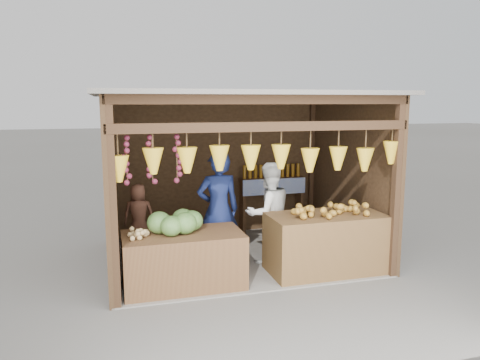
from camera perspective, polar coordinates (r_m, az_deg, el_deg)
The scene contains 12 objects.
ground at distance 7.76m, azimuth -0.34°, elevation -9.37°, with size 80.00×80.00×0.00m, color #514F49.
stall_structure at distance 7.34m, azimuth -0.51°, elevation 2.91°, with size 4.30×3.30×2.66m.
back_shelf at distance 9.03m, azimuth 3.91°, elevation -0.95°, with size 1.25×0.32×1.32m.
counter_left at distance 6.50m, azimuth -6.92°, elevation -9.69°, with size 1.61×0.85×0.76m, color #442616.
counter_right at distance 7.09m, azimuth 10.37°, elevation -7.62°, with size 1.69×0.85×0.88m, color #51381B.
stool at distance 7.61m, azimuth -12.06°, elevation -8.80°, with size 0.31×0.31×0.29m, color black.
man_standing at distance 7.11m, azimuth -2.66°, elevation -3.65°, with size 0.65×0.43×1.79m, color #141D4B.
woman_standing at distance 7.31m, azimuth 3.50°, elevation -4.06°, with size 0.77×0.60×1.59m, color white.
vendor_seated at distance 7.43m, azimuth -12.23°, elevation -4.16°, with size 0.48×0.31×0.97m, color #512E20.
melon_pile at distance 6.40m, azimuth -7.92°, elevation -4.98°, with size 1.00×0.50×0.32m, color #134A16, non-canonical shape.
tanfruit_pile at distance 6.29m, azimuth -12.18°, elevation -6.27°, with size 0.34×0.40×0.13m, color #A4814C, non-canonical shape.
mango_pile at distance 6.97m, azimuth 11.06°, elevation -3.26°, with size 1.40×0.64×0.22m, color #D2561C, non-canonical shape.
Camera 1 is at (-1.96, -7.08, 2.51)m, focal length 35.00 mm.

